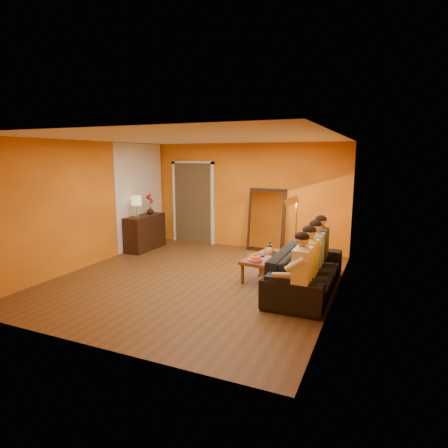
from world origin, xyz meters
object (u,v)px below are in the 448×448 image
at_px(table_lamp, 136,207).
at_px(coffee_table, 268,267).
at_px(sideboard, 145,232).
at_px(person_far_right, 321,248).
at_px(tumbler, 276,253).
at_px(sofa, 306,270).
at_px(floor_lamp, 296,233).
at_px(person_mid_left, 309,264).
at_px(vase, 150,210).
at_px(wine_bottle, 270,249).
at_px(person_mid_right, 315,255).
at_px(dog, 269,266).
at_px(person_far_left, 302,273).
at_px(laptop, 282,252).
at_px(mirror_frame, 266,220).

xyz_separation_m(table_lamp, coffee_table, (3.44, -0.63, -0.90)).
xyz_separation_m(sideboard, person_far_right, (4.37, -0.65, 0.18)).
xyz_separation_m(coffee_table, tumbler, (0.12, 0.12, 0.26)).
bearing_deg(tumbler, sofa, -36.29).
distance_m(floor_lamp, person_mid_left, 1.81).
xyz_separation_m(table_lamp, vase, (0.00, 0.55, -0.16)).
xyz_separation_m(table_lamp, tumbler, (3.56, -0.51, -0.64)).
bearing_deg(wine_bottle, tumbler, 67.62).
xyz_separation_m(person_mid_right, tumbler, (-0.81, 0.40, -0.14)).
height_order(dog, person_far_left, person_far_left).
relative_size(sideboard, person_far_left, 0.97).
distance_m(sideboard, person_far_right, 4.42).
bearing_deg(table_lamp, wine_bottle, -11.00).
xyz_separation_m(sideboard, tumbler, (3.56, -0.81, 0.04)).
distance_m(sofa, floor_lamp, 1.39).
bearing_deg(floor_lamp, person_mid_left, -94.21).
bearing_deg(laptop, person_far_right, -22.81).
relative_size(table_lamp, tumbler, 5.12).
height_order(coffee_table, dog, dog).
relative_size(table_lamp, dog, 0.75).
relative_size(coffee_table, dog, 1.79).
bearing_deg(person_far_right, coffee_table, -163.48).
relative_size(sofa, dog, 3.50).
distance_m(floor_lamp, tumbler, 0.83).
bearing_deg(person_far_left, laptop, 113.35).
height_order(person_mid_left, vase, person_mid_left).
distance_m(tumbler, laptop, 0.24).
bearing_deg(sofa, wine_bottle, 66.39).
bearing_deg(vase, coffee_table, -18.90).
bearing_deg(vase, floor_lamp, -4.54).
height_order(floor_lamp, laptop, floor_lamp).
relative_size(coffee_table, tumbler, 12.24).
relative_size(table_lamp, laptop, 1.44).
height_order(sideboard, tumbler, sideboard).
xyz_separation_m(person_mid_left, tumbler, (-0.81, 0.95, -0.14)).
relative_size(floor_lamp, person_far_right, 1.18).
height_order(floor_lamp, person_mid_left, floor_lamp).
bearing_deg(tumbler, dog, -89.34).
bearing_deg(laptop, vase, 150.11).
bearing_deg(coffee_table, dog, -62.87).
bearing_deg(person_mid_right, mirror_frame, 124.66).
bearing_deg(vase, laptop, -12.88).
bearing_deg(floor_lamp, coffee_table, -133.82).
height_order(sideboard, table_lamp, table_lamp).
xyz_separation_m(mirror_frame, laptop, (0.83, -1.66, -0.33)).
bearing_deg(sideboard, person_mid_right, -15.41).
bearing_deg(dog, person_far_left, -48.41).
height_order(table_lamp, laptop, table_lamp).
height_order(person_mid_left, person_mid_right, same).
bearing_deg(table_lamp, tumbler, -8.13).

